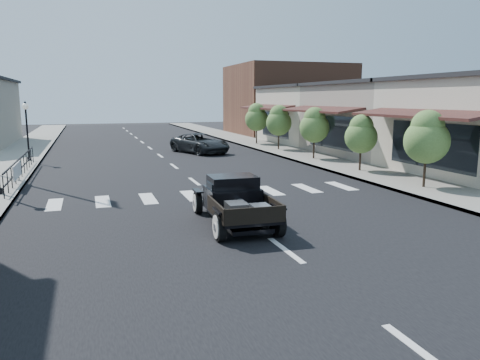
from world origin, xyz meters
name	(u,v)px	position (x,y,z in m)	size (l,w,h in m)	color
ground	(245,221)	(0.00, 0.00, 0.00)	(120.00, 120.00, 0.00)	black
road	(165,160)	(0.00, 15.00, 0.01)	(14.00, 80.00, 0.02)	black
road_markings	(181,172)	(0.00, 10.00, 0.00)	(12.00, 60.00, 0.06)	silver
sidewalk_left	(10,165)	(-8.50, 15.00, 0.07)	(3.00, 80.00, 0.15)	gray
sidewalk_right	(294,154)	(8.50, 15.00, 0.07)	(3.00, 80.00, 0.15)	gray
storefront_mid	(399,120)	(15.00, 13.00, 2.25)	(10.00, 9.00, 4.50)	gray
storefront_far	(331,116)	(15.00, 22.00, 2.25)	(10.00, 9.00, 4.50)	beige
far_building_right	(288,100)	(15.50, 32.00, 3.50)	(11.00, 10.00, 7.00)	brown
railing	(21,166)	(-7.30, 10.00, 0.65)	(0.08, 10.00, 1.00)	black
banner	(18,177)	(-7.22, 8.00, 0.45)	(0.04, 2.20, 0.60)	silver
lamp_post_c	(27,131)	(-7.60, 16.00, 1.83)	(0.36, 0.36, 3.36)	black
small_tree_a	(426,150)	(8.30, 2.24, 1.62)	(1.76, 1.76, 2.94)	#4C6F33
small_tree_b	(361,144)	(8.30, 6.88, 1.46)	(1.58, 1.58, 2.63)	#4C6F33
small_tree_c	(314,134)	(8.30, 11.83, 1.60)	(1.74, 1.74, 2.89)	#4C6F33
small_tree_d	(279,128)	(8.30, 17.19, 1.63)	(1.77, 1.77, 2.95)	#4C6F33
small_tree_e	(257,124)	(8.30, 21.64, 1.67)	(1.82, 1.82, 3.04)	#4C6F33
hotrod_pickup	(234,200)	(-0.46, -0.35, 0.73)	(1.96, 4.19, 1.45)	black
second_car	(200,143)	(2.81, 17.76, 0.66)	(2.19, 4.74, 1.32)	black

